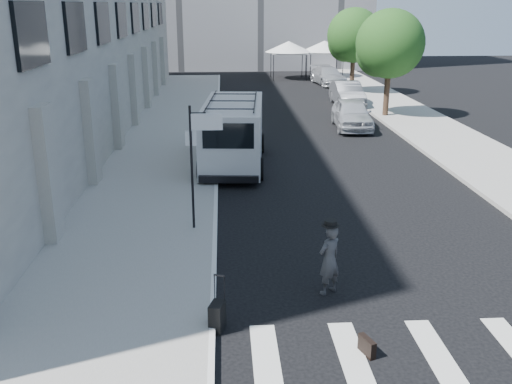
{
  "coord_description": "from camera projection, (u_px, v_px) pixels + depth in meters",
  "views": [
    {
      "loc": [
        -1.71,
        -12.03,
        6.23
      ],
      "look_at": [
        -0.84,
        2.84,
        1.3
      ],
      "focal_mm": 40.0,
      "sensor_mm": 36.0,
      "label": 1
    }
  ],
  "objects": [
    {
      "name": "parked_car_c",
      "position": [
        328.0,
        76.0,
        45.94
      ],
      "size": [
        2.59,
        5.1,
        1.42
      ],
      "primitive_type": "imported",
      "rotation": [
        0.0,
        0.0,
        0.13
      ],
      "color": "#A5A8AD",
      "rests_on": "ground"
    },
    {
      "name": "sidewalk_left",
      "position": [
        172.0,
        134.0,
        28.35
      ],
      "size": [
        4.5,
        48.0,
        0.15
      ],
      "primitive_type": "cube",
      "color": "gray",
      "rests_on": "ground"
    },
    {
      "name": "businessman",
      "position": [
        329.0,
        260.0,
        12.67
      ],
      "size": [
        0.71,
        0.66,
        1.64
      ],
      "primitive_type": "imported",
      "rotation": [
        0.0,
        0.0,
        3.76
      ],
      "color": "#39393B",
      "rests_on": "ground"
    },
    {
      "name": "sidewalk_right",
      "position": [
        409.0,
        116.0,
        32.88
      ],
      "size": [
        4.0,
        56.0,
        0.15
      ],
      "primitive_type": "cube",
      "color": "gray",
      "rests_on": "ground"
    },
    {
      "name": "tent_left",
      "position": [
        289.0,
        47.0,
        48.83
      ],
      "size": [
        4.0,
        4.0,
        3.2
      ],
      "color": "black",
      "rests_on": "ground"
    },
    {
      "name": "parked_car_b",
      "position": [
        347.0,
        94.0,
        36.41
      ],
      "size": [
        1.67,
        4.64,
        1.52
      ],
      "primitive_type": "imported",
      "rotation": [
        0.0,
        0.0,
        -0.01
      ],
      "color": "slate",
      "rests_on": "ground"
    },
    {
      "name": "tree_far",
      "position": [
        352.0,
        37.0,
        40.24
      ],
      "size": [
        3.8,
        3.83,
        6.03
      ],
      "color": "black",
      "rests_on": "ground"
    },
    {
      "name": "sign_pole",
      "position": [
        200.0,
        142.0,
        15.52
      ],
      "size": [
        1.03,
        0.07,
        3.5
      ],
      "color": "black",
      "rests_on": "sidewalk_left"
    },
    {
      "name": "building_left",
      "position": [
        22.0,
        9.0,
        27.99
      ],
      "size": [
        10.0,
        44.0,
        12.0
      ],
      "primitive_type": "cube",
      "color": "gray",
      "rests_on": "ground"
    },
    {
      "name": "tree_near",
      "position": [
        387.0,
        46.0,
        31.71
      ],
      "size": [
        3.8,
        3.83,
        6.03
      ],
      "color": "black",
      "rests_on": "ground"
    },
    {
      "name": "tent_right",
      "position": [
        325.0,
        46.0,
        49.48
      ],
      "size": [
        4.0,
        4.0,
        3.2
      ],
      "color": "black",
      "rests_on": "ground"
    },
    {
      "name": "briefcase",
      "position": [
        367.0,
        346.0,
        10.6
      ],
      "size": [
        0.26,
        0.45,
        0.34
      ],
      "primitive_type": "cube",
      "rotation": [
        0.0,
        0.0,
        0.35
      ],
      "color": "black",
      "rests_on": "ground"
    },
    {
      "name": "parked_car_a",
      "position": [
        352.0,
        114.0,
        29.72
      ],
      "size": [
        2.12,
        4.62,
        1.54
      ],
      "primitive_type": "imported",
      "rotation": [
        0.0,
        0.0,
        -0.07
      ],
      "color": "#B3B6BC",
      "rests_on": "ground"
    },
    {
      "name": "ground",
      "position": [
        299.0,
        281.0,
        13.45
      ],
      "size": [
        120.0,
        120.0,
        0.0
      ],
      "primitive_type": "plane",
      "color": "black",
      "rests_on": "ground"
    },
    {
      "name": "suitcase",
      "position": [
        217.0,
        316.0,
        11.35
      ],
      "size": [
        0.37,
        0.47,
        1.14
      ],
      "rotation": [
        0.0,
        0.0,
        -0.31
      ],
      "color": "black",
      "rests_on": "ground"
    },
    {
      "name": "cargo_van",
      "position": [
        234.0,
        132.0,
        22.91
      ],
      "size": [
        2.81,
        6.96,
        2.54
      ],
      "rotation": [
        0.0,
        0.0,
        -0.08
      ],
      "color": "silver",
      "rests_on": "ground"
    }
  ]
}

